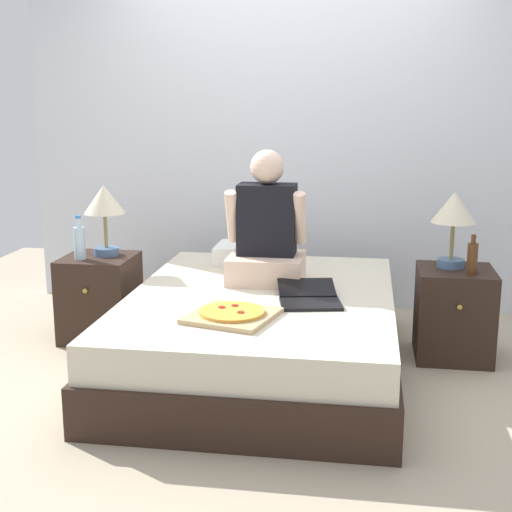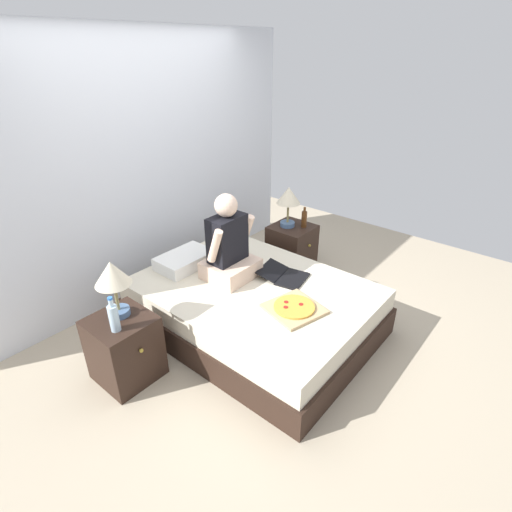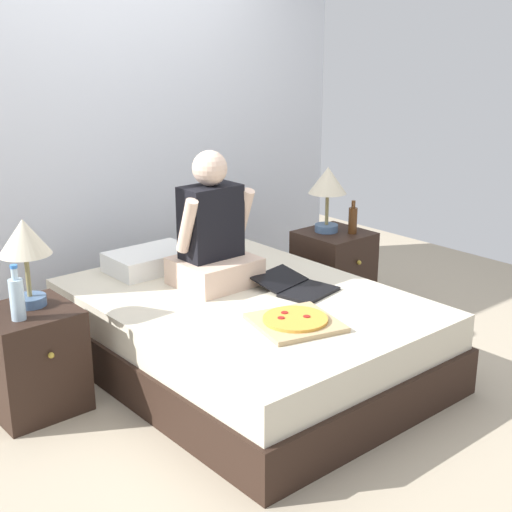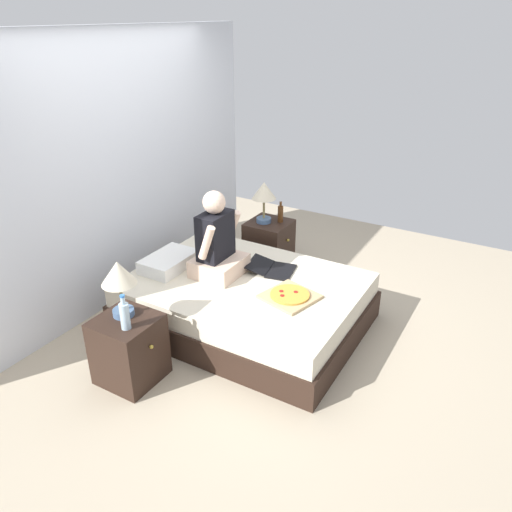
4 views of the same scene
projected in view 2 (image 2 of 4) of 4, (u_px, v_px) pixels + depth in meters
The scene contains 13 objects.
ground_plane at pixel (255, 327), 3.72m from camera, with size 5.85×5.85×0.00m, color tan.
wall_back at pixel (147, 168), 3.91m from camera, with size 3.85×0.12×2.50m, color silver.
bed at pixel (254, 307), 3.61m from camera, with size 1.51×2.04×0.45m.
nightstand_left at pixel (125, 348), 3.05m from camera, with size 0.44×0.47×0.54m.
lamp_on_left_nightstand at pixel (112, 277), 2.83m from camera, with size 0.26×0.26×0.45m.
water_bottle at pixel (114, 317), 2.77m from camera, with size 0.07×0.07×0.28m.
nightstand_right at pixel (292, 248), 4.55m from camera, with size 0.44×0.47×0.54m.
lamp_on_right_nightstand at pixel (288, 198), 4.28m from camera, with size 0.26×0.26×0.45m.
beer_bottle at pixel (304, 219), 4.37m from camera, with size 0.06×0.06×0.23m.
pillow at pixel (185, 260), 3.80m from camera, with size 0.52×0.34×0.12m, color white.
person_seated at pixel (229, 248), 3.53m from camera, with size 0.47×0.40×0.78m.
laptop at pixel (286, 276), 3.61m from camera, with size 0.39×0.47×0.07m.
pizza_box at pixel (294, 308), 3.18m from camera, with size 0.49×0.49×0.05m.
Camera 2 is at (-2.28, -1.91, 2.33)m, focal length 28.00 mm.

